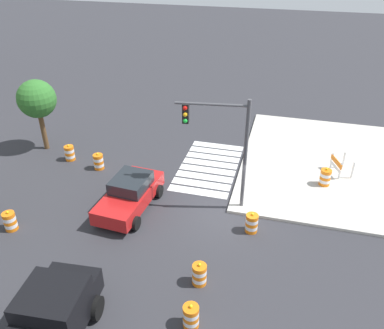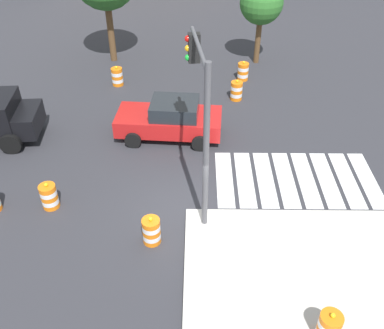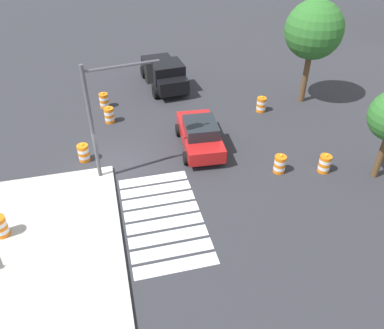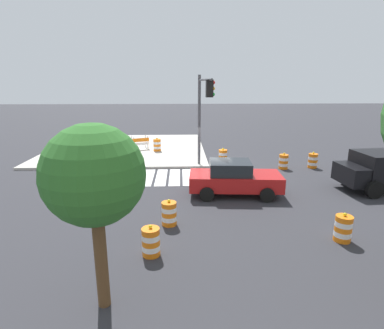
% 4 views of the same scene
% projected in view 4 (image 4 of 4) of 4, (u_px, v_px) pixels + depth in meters
% --- Properties ---
extents(ground_plane, '(120.00, 120.00, 0.00)m').
position_uv_depth(ground_plane, '(209.00, 168.00, 19.40)').
color(ground_plane, '#2D2D33').
extents(sidewalk_corner, '(12.00, 12.00, 0.15)m').
position_uv_depth(sidewalk_corner, '(128.00, 148.00, 24.96)').
color(sidewalk_corner, '#BCB7AD').
rests_on(sidewalk_corner, ground).
extents(crosswalk_stripes, '(5.85, 3.20, 0.02)m').
position_uv_depth(crosswalk_stripes, '(141.00, 177.00, 17.52)').
color(crosswalk_stripes, silver).
rests_on(crosswalk_stripes, ground).
extents(sports_car, '(4.42, 2.37, 1.63)m').
position_uv_depth(sports_car, '(234.00, 178.00, 14.73)').
color(sports_car, red).
rests_on(sports_car, ground).
extents(traffic_barrel_near_corner, '(0.56, 0.56, 1.02)m').
position_uv_depth(traffic_barrel_near_corner, '(223.00, 156.00, 20.57)').
color(traffic_barrel_near_corner, orange).
rests_on(traffic_barrel_near_corner, ground).
extents(traffic_barrel_crosswalk_end, '(0.56, 0.56, 1.02)m').
position_uv_depth(traffic_barrel_crosswalk_end, '(169.00, 213.00, 11.63)').
color(traffic_barrel_crosswalk_end, orange).
rests_on(traffic_barrel_crosswalk_end, ground).
extents(traffic_barrel_median_near, '(0.56, 0.56, 1.02)m').
position_uv_depth(traffic_barrel_median_near, '(151.00, 242.00, 9.57)').
color(traffic_barrel_median_near, orange).
rests_on(traffic_barrel_median_near, ground).
extents(traffic_barrel_median_far, '(0.56, 0.56, 1.02)m').
position_uv_depth(traffic_barrel_median_far, '(343.00, 228.00, 10.45)').
color(traffic_barrel_median_far, orange).
rests_on(traffic_barrel_median_far, ground).
extents(traffic_barrel_far_curb, '(0.56, 0.56, 1.02)m').
position_uv_depth(traffic_barrel_far_curb, '(284.00, 162.00, 19.22)').
color(traffic_barrel_far_curb, orange).
rests_on(traffic_barrel_far_curb, ground).
extents(traffic_barrel_lane_center, '(0.56, 0.56, 1.02)m').
position_uv_depth(traffic_barrel_lane_center, '(313.00, 161.00, 19.45)').
color(traffic_barrel_lane_center, orange).
rests_on(traffic_barrel_lane_center, ground).
extents(traffic_barrel_on_sidewalk, '(0.56, 0.56, 1.02)m').
position_uv_depth(traffic_barrel_on_sidewalk, '(157.00, 145.00, 23.53)').
color(traffic_barrel_on_sidewalk, orange).
rests_on(traffic_barrel_on_sidewalk, sidewalk_corner).
extents(construction_barricade, '(1.43, 1.17, 1.00)m').
position_uv_depth(construction_barricade, '(140.00, 142.00, 24.16)').
color(construction_barricade, silver).
rests_on(construction_barricade, sidewalk_corner).
extents(traffic_light_pole, '(0.74, 3.27, 5.50)m').
position_uv_depth(traffic_light_pole, '(203.00, 106.00, 17.88)').
color(traffic_light_pole, '#4C4C51').
rests_on(traffic_light_pole, sidewalk_corner).
extents(street_tree_streetside_mid, '(2.26, 2.26, 4.41)m').
position_uv_depth(street_tree_streetside_mid, '(94.00, 177.00, 6.71)').
color(street_tree_streetside_mid, brown).
rests_on(street_tree_streetside_mid, ground).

